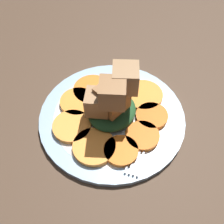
# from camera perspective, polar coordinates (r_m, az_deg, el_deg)

# --- Properties ---
(table_slab) EXTENTS (1.20, 1.20, 0.02)m
(table_slab) POSITION_cam_1_polar(r_m,az_deg,el_deg) (0.53, 0.00, -2.02)
(table_slab) COLOR #4C3828
(table_slab) RESTS_ON ground
(plate) EXTENTS (0.27, 0.27, 0.01)m
(plate) POSITION_cam_1_polar(r_m,az_deg,el_deg) (0.52, 0.00, -1.05)
(plate) COLOR #99B7D1
(plate) RESTS_ON table_slab
(carrot_slice_0) EXTENTS (0.06, 0.06, 0.01)m
(carrot_slice_0) POSITION_cam_1_polar(r_m,az_deg,el_deg) (0.56, 1.75, 5.74)
(carrot_slice_0) COLOR orange
(carrot_slice_0) RESTS_ON plate
(carrot_slice_1) EXTENTS (0.08, 0.08, 0.01)m
(carrot_slice_1) POSITION_cam_1_polar(r_m,az_deg,el_deg) (0.55, -3.97, 4.51)
(carrot_slice_1) COLOR orange
(carrot_slice_1) RESTS_ON plate
(carrot_slice_2) EXTENTS (0.07, 0.07, 0.01)m
(carrot_slice_2) POSITION_cam_1_polar(r_m,az_deg,el_deg) (0.53, -6.97, 2.05)
(carrot_slice_2) COLOR orange
(carrot_slice_2) RESTS_ON plate
(carrot_slice_3) EXTENTS (0.07, 0.07, 0.01)m
(carrot_slice_3) POSITION_cam_1_polar(r_m,az_deg,el_deg) (0.50, -8.14, -2.91)
(carrot_slice_3) COLOR #F99539
(carrot_slice_3) RESTS_ON plate
(carrot_slice_4) EXTENTS (0.07, 0.07, 0.01)m
(carrot_slice_4) POSITION_cam_1_polar(r_m,az_deg,el_deg) (0.48, -3.66, -7.03)
(carrot_slice_4) COLOR orange
(carrot_slice_4) RESTS_ON plate
(carrot_slice_5) EXTENTS (0.06, 0.06, 0.01)m
(carrot_slice_5) POSITION_cam_1_polar(r_m,az_deg,el_deg) (0.47, 1.84, -7.87)
(carrot_slice_5) COLOR orange
(carrot_slice_5) RESTS_ON plate
(carrot_slice_6) EXTENTS (0.06, 0.06, 0.01)m
(carrot_slice_6) POSITION_cam_1_polar(r_m,az_deg,el_deg) (0.49, 6.19, -4.84)
(carrot_slice_6) COLOR orange
(carrot_slice_6) RESTS_ON plate
(carrot_slice_7) EXTENTS (0.06, 0.06, 0.01)m
(carrot_slice_7) POSITION_cam_1_polar(r_m,az_deg,el_deg) (0.52, 8.08, -0.81)
(carrot_slice_7) COLOR orange
(carrot_slice_7) RESTS_ON plate
(carrot_slice_8) EXTENTS (0.07, 0.07, 0.01)m
(carrot_slice_8) POSITION_cam_1_polar(r_m,az_deg,el_deg) (0.54, 6.39, 3.41)
(carrot_slice_8) COLOR orange
(carrot_slice_8) RESTS_ON plate
(center_pile) EXTENTS (0.09, 0.09, 0.11)m
(center_pile) POSITION_cam_1_polar(r_m,az_deg,el_deg) (0.48, 0.03, 2.28)
(center_pile) COLOR #235128
(center_pile) RESTS_ON plate
(fork) EXTENTS (0.18, 0.06, 0.00)m
(fork) POSITION_cam_1_polar(r_m,az_deg,el_deg) (0.50, 6.40, -3.89)
(fork) COLOR #B2B2B7
(fork) RESTS_ON plate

